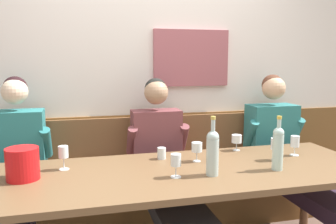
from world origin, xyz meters
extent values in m
cube|color=silver|center=(0.00, 1.09, 1.40)|extent=(6.80, 0.08, 2.80)
cube|color=#9A5158|center=(0.38, 1.03, 1.46)|extent=(0.70, 0.04, 0.50)
cube|color=brown|center=(0.00, 1.04, 0.48)|extent=(6.80, 0.03, 0.95)
cube|color=brown|center=(0.00, 0.81, 0.22)|extent=(2.91, 0.42, 0.44)
cube|color=brown|center=(0.00, 0.81, 0.47)|extent=(2.85, 0.39, 0.05)
cube|color=brown|center=(0.00, 1.00, 0.71)|extent=(2.91, 0.04, 0.45)
cube|color=brown|center=(0.00, 0.09, 0.71)|extent=(2.61, 0.90, 0.04)
cylinder|color=brown|center=(1.24, 0.47, 0.35)|extent=(0.07, 0.07, 0.69)
cube|color=#266F70|center=(-1.09, 0.81, 0.77)|extent=(0.39, 0.24, 0.57)
sphere|color=beige|center=(-1.09, 0.80, 1.20)|extent=(0.19, 0.19, 0.19)
sphere|color=black|center=(-1.09, 0.83, 1.23)|extent=(0.18, 0.18, 0.18)
cylinder|color=#266F70|center=(-0.88, 0.76, 0.81)|extent=(0.08, 0.20, 0.27)
cube|color=#2E2F34|center=(0.00, 0.18, 0.43)|extent=(0.34, 1.18, 0.11)
cube|color=brown|center=(0.00, 0.81, 0.76)|extent=(0.41, 0.21, 0.53)
sphere|color=#A57D5F|center=(0.00, 0.80, 1.17)|extent=(0.20, 0.20, 0.20)
sphere|color=black|center=(0.00, 0.83, 1.20)|extent=(0.18, 0.18, 0.18)
cylinder|color=brown|center=(-0.21, 0.77, 0.78)|extent=(0.08, 0.20, 0.27)
cylinder|color=brown|center=(0.22, 0.77, 0.78)|extent=(0.08, 0.20, 0.27)
cube|color=#362437|center=(1.09, 0.17, 0.43)|extent=(0.37, 1.18, 0.11)
cube|color=#297070|center=(1.09, 0.81, 0.76)|extent=(0.44, 0.24, 0.54)
sphere|color=tan|center=(1.09, 0.80, 1.19)|extent=(0.21, 0.21, 0.21)
sphere|color=brown|center=(1.09, 0.83, 1.21)|extent=(0.19, 0.19, 0.19)
cylinder|color=#297070|center=(0.86, 0.76, 0.79)|extent=(0.08, 0.20, 0.27)
cylinder|color=#297070|center=(1.32, 0.76, 0.79)|extent=(0.08, 0.20, 0.27)
cylinder|color=red|center=(-0.96, 0.14, 0.83)|extent=(0.19, 0.19, 0.19)
cylinder|color=#ACCAC2|center=(0.61, -0.07, 0.85)|extent=(0.07, 0.07, 0.23)
sphere|color=#ACCAC2|center=(0.61, -0.07, 0.98)|extent=(0.07, 0.07, 0.07)
cylinder|color=#ACCAC2|center=(0.61, -0.07, 1.03)|extent=(0.03, 0.03, 0.08)
cylinder|color=gold|center=(0.61, -0.07, 1.08)|extent=(0.03, 0.03, 0.02)
cylinder|color=#ADBFBB|center=(0.17, -0.06, 0.85)|extent=(0.08, 0.08, 0.23)
sphere|color=#ADBFBB|center=(0.17, -0.06, 0.97)|extent=(0.08, 0.08, 0.08)
cylinder|color=#ADBFBB|center=(0.17, -0.06, 1.03)|extent=(0.03, 0.03, 0.10)
cylinder|color=gold|center=(0.17, -0.06, 1.09)|extent=(0.03, 0.03, 0.02)
cylinder|color=silver|center=(-0.73, 0.28, 0.74)|extent=(0.07, 0.07, 0.00)
cylinder|color=silver|center=(-0.73, 0.28, 0.78)|extent=(0.01, 0.01, 0.08)
cylinder|color=silver|center=(-0.73, 0.28, 0.85)|extent=(0.06, 0.06, 0.08)
cylinder|color=silver|center=(0.93, 0.21, 0.74)|extent=(0.07, 0.07, 0.00)
cylinder|color=silver|center=(0.93, 0.21, 0.77)|extent=(0.01, 0.01, 0.06)
cylinder|color=silver|center=(0.93, 0.21, 0.84)|extent=(0.06, 0.06, 0.08)
cylinder|color=#E9E18F|center=(0.93, 0.21, 0.81)|extent=(0.06, 0.06, 0.02)
cylinder|color=silver|center=(-0.06, -0.04, 0.74)|extent=(0.07, 0.07, 0.00)
cylinder|color=silver|center=(-0.06, -0.04, 0.77)|extent=(0.01, 0.01, 0.07)
cylinder|color=silver|center=(-0.06, -0.04, 0.84)|extent=(0.06, 0.06, 0.07)
cylinder|color=silver|center=(0.17, 0.24, 0.74)|extent=(0.06, 0.06, 0.00)
cylinder|color=silver|center=(0.17, 0.24, 0.77)|extent=(0.01, 0.01, 0.07)
cylinder|color=silver|center=(0.17, 0.24, 0.84)|extent=(0.07, 0.07, 0.07)
cylinder|color=#E6E689|center=(0.17, 0.24, 0.82)|extent=(0.07, 0.07, 0.03)
cylinder|color=silver|center=(0.72, 0.13, 0.74)|extent=(0.06, 0.06, 0.00)
cylinder|color=silver|center=(0.72, 0.13, 0.78)|extent=(0.01, 0.01, 0.07)
cylinder|color=silver|center=(0.72, 0.13, 0.85)|extent=(0.07, 0.07, 0.08)
cylinder|color=#EBE078|center=(0.72, 0.13, 0.83)|extent=(0.07, 0.07, 0.03)
cylinder|color=silver|center=(0.57, 0.45, 0.74)|extent=(0.06, 0.06, 0.00)
cylinder|color=silver|center=(0.57, 0.45, 0.77)|extent=(0.01, 0.01, 0.06)
cylinder|color=silver|center=(0.57, 0.45, 0.83)|extent=(0.08, 0.08, 0.06)
cylinder|color=#E2DF7B|center=(0.57, 0.45, 0.81)|extent=(0.07, 0.07, 0.02)
cylinder|color=silver|center=(-0.06, 0.36, 0.78)|extent=(0.06, 0.06, 0.08)
camera|label=1|loc=(-0.60, -1.99, 1.44)|focal=36.97mm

